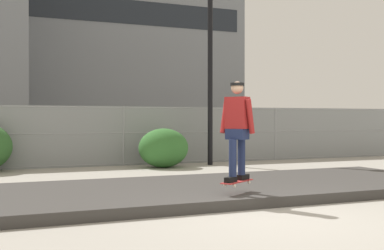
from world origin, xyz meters
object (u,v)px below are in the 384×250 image
Objects in this scene: street_lamp at (210,29)px; shrub_center at (164,148)px; skater at (237,125)px; skateboard at (237,182)px.

street_lamp reaches higher than shrub_center.
street_lamp is at bearing 68.94° from skater.
skater is at bearing -98.30° from shrub_center.
skateboard is 8.19m from street_lamp.
skater is at bearing 0.00° from skateboard.
skateboard is 0.11× the size of street_lamp.
shrub_center is (-1.65, -0.25, -3.69)m from street_lamp.
shrub_center is (0.95, 6.48, 0.20)m from skateboard.
shrub_center is at bearing -171.51° from street_lamp.
skateboard is 0.46× the size of skater.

